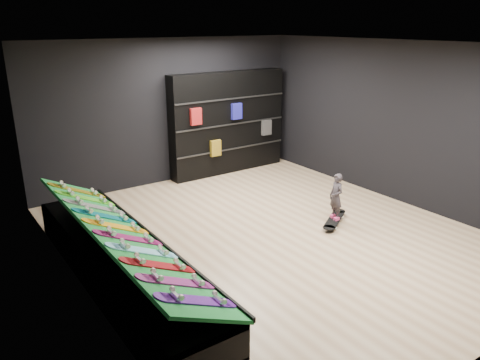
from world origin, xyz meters
TOP-DOWN VIEW (x-y plane):
  - floor at (0.00, 0.00)m, footprint 6.00×7.00m
  - ceiling at (0.00, 0.00)m, footprint 6.00×7.00m
  - wall_back at (0.00, 3.50)m, footprint 6.00×0.02m
  - wall_left at (-3.00, 0.00)m, footprint 0.02×7.00m
  - wall_right at (3.00, 0.00)m, footprint 0.02×7.00m
  - display_rack at (-2.55, 0.00)m, footprint 0.90×4.50m
  - turf_ramp at (-2.50, 0.00)m, footprint 0.92×4.50m
  - back_shelving at (1.35, 3.32)m, footprint 2.83×0.33m
  - floor_skateboard at (1.19, -0.23)m, footprint 0.95×0.69m
  - child at (1.19, -0.23)m, footprint 0.16×0.21m
  - display_board_0 at (-2.49, -1.90)m, footprint 0.93×0.22m
  - display_board_1 at (-2.49, -1.48)m, footprint 0.93×0.22m
  - display_board_2 at (-2.49, -1.06)m, footprint 0.93×0.22m
  - display_board_3 at (-2.49, -0.63)m, footprint 0.93×0.22m
  - display_board_4 at (-2.49, -0.21)m, footprint 0.93×0.22m
  - display_board_5 at (-2.49, 0.21)m, footprint 0.93×0.22m
  - display_board_6 at (-2.49, 0.63)m, footprint 0.93×0.22m
  - display_board_7 at (-2.49, 1.06)m, footprint 0.93×0.22m
  - display_board_8 at (-2.49, 1.48)m, footprint 0.93×0.22m
  - display_board_9 at (-2.49, 1.90)m, footprint 0.93×0.22m

SIDE VIEW (x-z plane):
  - floor at x=0.00m, z-range -0.01..0.01m
  - floor_skateboard at x=1.19m, z-range 0.00..0.09m
  - display_rack at x=-2.55m, z-range 0.00..0.50m
  - child at x=1.19m, z-range 0.09..0.58m
  - turf_ramp at x=-2.50m, z-range 0.48..0.94m
  - display_board_0 at x=-2.49m, z-range 0.49..0.99m
  - display_board_1 at x=-2.49m, z-range 0.49..0.99m
  - display_board_2 at x=-2.49m, z-range 0.49..0.99m
  - display_board_3 at x=-2.49m, z-range 0.49..0.99m
  - display_board_4 at x=-2.49m, z-range 0.49..0.99m
  - display_board_5 at x=-2.49m, z-range 0.49..0.99m
  - display_board_6 at x=-2.49m, z-range 0.49..0.99m
  - display_board_7 at x=-2.49m, z-range 0.49..0.99m
  - display_board_8 at x=-2.49m, z-range 0.49..0.99m
  - display_board_9 at x=-2.49m, z-range 0.49..0.99m
  - back_shelving at x=1.35m, z-range 0.00..2.27m
  - wall_back at x=0.00m, z-range 0.00..3.00m
  - wall_left at x=-3.00m, z-range 0.00..3.00m
  - wall_right at x=3.00m, z-range 0.00..3.00m
  - ceiling at x=0.00m, z-range 3.00..3.00m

